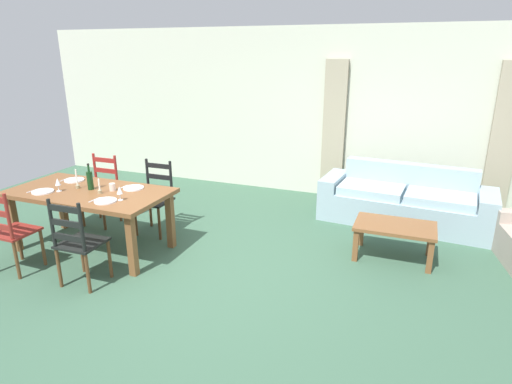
{
  "coord_description": "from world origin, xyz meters",
  "views": [
    {
      "loc": [
        1.99,
        -3.66,
        2.32
      ],
      "look_at": [
        0.27,
        0.79,
        0.75
      ],
      "focal_mm": 30.18,
      "sensor_mm": 36.0,
      "label": 1
    }
  ],
  "objects_px": {
    "dining_chair_far_left": "(102,190)",
    "dining_chair_near_left": "(10,231)",
    "dining_table": "(90,197)",
    "wine_bottle": "(90,180)",
    "dining_chair_far_right": "(156,198)",
    "couch": "(405,203)",
    "coffee_cup_primary": "(112,187)",
    "wine_glass_near_left": "(58,182)",
    "coffee_table": "(395,230)",
    "dining_chair_near_right": "(78,242)",
    "wine_glass_near_right": "(120,191)"
  },
  "relations": [
    {
      "from": "dining_chair_far_right",
      "to": "wine_glass_near_left",
      "type": "height_order",
      "value": "dining_chair_far_right"
    },
    {
      "from": "dining_chair_near_left",
      "to": "coffee_table",
      "type": "height_order",
      "value": "dining_chair_near_left"
    },
    {
      "from": "coffee_table",
      "to": "dining_chair_near_left",
      "type": "bearing_deg",
      "value": -154.57
    },
    {
      "from": "dining_chair_far_left",
      "to": "wine_glass_near_right",
      "type": "distance_m",
      "value": 1.41
    },
    {
      "from": "dining_chair_near_right",
      "to": "couch",
      "type": "height_order",
      "value": "dining_chair_near_right"
    },
    {
      "from": "wine_glass_near_left",
      "to": "coffee_cup_primary",
      "type": "distance_m",
      "value": 0.63
    },
    {
      "from": "wine_glass_near_right",
      "to": "dining_chair_near_right",
      "type": "bearing_deg",
      "value": -99.64
    },
    {
      "from": "dining_chair_far_right",
      "to": "couch",
      "type": "distance_m",
      "value": 3.44
    },
    {
      "from": "wine_glass_near_left",
      "to": "couch",
      "type": "distance_m",
      "value": 4.53
    },
    {
      "from": "dining_chair_near_right",
      "to": "coffee_table",
      "type": "distance_m",
      "value": 3.46
    },
    {
      "from": "dining_table",
      "to": "dining_chair_near_left",
      "type": "distance_m",
      "value": 0.9
    },
    {
      "from": "dining_chair_near_left",
      "to": "dining_chair_near_right",
      "type": "bearing_deg",
      "value": 2.43
    },
    {
      "from": "dining_chair_near_right",
      "to": "wine_glass_near_left",
      "type": "relative_size",
      "value": 5.96
    },
    {
      "from": "dining_table",
      "to": "wine_glass_near_right",
      "type": "relative_size",
      "value": 11.8
    },
    {
      "from": "dining_table",
      "to": "wine_glass_near_left",
      "type": "height_order",
      "value": "wine_glass_near_left"
    },
    {
      "from": "dining_chair_near_left",
      "to": "coffee_cup_primary",
      "type": "xyz_separation_m",
      "value": [
        0.69,
        0.87,
        0.32
      ]
    },
    {
      "from": "dining_chair_near_right",
      "to": "wine_glass_near_right",
      "type": "height_order",
      "value": "dining_chair_near_right"
    },
    {
      "from": "dining_chair_far_right",
      "to": "coffee_cup_primary",
      "type": "bearing_deg",
      "value": -102.93
    },
    {
      "from": "coffee_table",
      "to": "dining_table",
      "type": "bearing_deg",
      "value": -162.91
    },
    {
      "from": "dining_chair_far_left",
      "to": "wine_glass_near_left",
      "type": "xyz_separation_m",
      "value": [
        0.16,
        -0.88,
        0.38
      ]
    },
    {
      "from": "wine_glass_near_left",
      "to": "dining_chair_far_left",
      "type": "bearing_deg",
      "value": 100.16
    },
    {
      "from": "couch",
      "to": "coffee_table",
      "type": "height_order",
      "value": "couch"
    },
    {
      "from": "dining_chair_far_right",
      "to": "coffee_cup_primary",
      "type": "distance_m",
      "value": 0.73
    },
    {
      "from": "dining_chair_near_left",
      "to": "couch",
      "type": "relative_size",
      "value": 0.41
    },
    {
      "from": "dining_table",
      "to": "wine_bottle",
      "type": "relative_size",
      "value": 6.01
    },
    {
      "from": "wine_bottle",
      "to": "wine_glass_near_right",
      "type": "height_order",
      "value": "wine_bottle"
    },
    {
      "from": "dining_chair_near_left",
      "to": "wine_glass_near_left",
      "type": "distance_m",
      "value": 0.74
    },
    {
      "from": "couch",
      "to": "dining_chair_far_right",
      "type": "bearing_deg",
      "value": -153.43
    },
    {
      "from": "dining_chair_near_left",
      "to": "coffee_cup_primary",
      "type": "bearing_deg",
      "value": 51.79
    },
    {
      "from": "dining_chair_near_left",
      "to": "dining_chair_far_left",
      "type": "height_order",
      "value": "same"
    },
    {
      "from": "dining_chair_far_right",
      "to": "wine_glass_near_right",
      "type": "bearing_deg",
      "value": -79.72
    },
    {
      "from": "dining_chair_near_right",
      "to": "couch",
      "type": "distance_m",
      "value": 4.26
    },
    {
      "from": "dining_chair_far_left",
      "to": "dining_chair_near_left",
      "type": "bearing_deg",
      "value": -88.46
    },
    {
      "from": "dining_chair_near_left",
      "to": "wine_glass_near_right",
      "type": "relative_size",
      "value": 5.96
    },
    {
      "from": "dining_chair_far_left",
      "to": "coffee_cup_primary",
      "type": "xyz_separation_m",
      "value": [
        0.73,
        -0.63,
        0.32
      ]
    },
    {
      "from": "dining_chair_far_right",
      "to": "coffee_cup_primary",
      "type": "height_order",
      "value": "dining_chair_far_right"
    },
    {
      "from": "dining_chair_near_right",
      "to": "dining_chair_far_right",
      "type": "bearing_deg",
      "value": 92.38
    },
    {
      "from": "wine_bottle",
      "to": "wine_glass_near_left",
      "type": "distance_m",
      "value": 0.36
    },
    {
      "from": "dining_chair_near_right",
      "to": "wine_glass_near_right",
      "type": "distance_m",
      "value": 0.71
    },
    {
      "from": "dining_chair_near_right",
      "to": "dining_chair_far_left",
      "type": "relative_size",
      "value": 1.0
    },
    {
      "from": "wine_bottle",
      "to": "dining_chair_near_left",
      "type": "bearing_deg",
      "value": -116.93
    },
    {
      "from": "coffee_table",
      "to": "wine_bottle",
      "type": "bearing_deg",
      "value": -163.61
    },
    {
      "from": "couch",
      "to": "wine_glass_near_left",
      "type": "bearing_deg",
      "value": -147.4
    },
    {
      "from": "dining_chair_far_left",
      "to": "wine_bottle",
      "type": "relative_size",
      "value": 3.04
    },
    {
      "from": "dining_table",
      "to": "dining_chair_near_left",
      "type": "bearing_deg",
      "value": -118.48
    },
    {
      "from": "dining_chair_near_left",
      "to": "dining_chair_near_right",
      "type": "xyz_separation_m",
      "value": [
        0.9,
        0.04,
        0.0
      ]
    },
    {
      "from": "wine_glass_near_left",
      "to": "wine_glass_near_right",
      "type": "relative_size",
      "value": 1.0
    },
    {
      "from": "wine_glass_near_right",
      "to": "coffee_cup_primary",
      "type": "xyz_separation_m",
      "value": [
        -0.31,
        0.25,
        -0.07
      ]
    },
    {
      "from": "dining_table",
      "to": "wine_bottle",
      "type": "xyz_separation_m",
      "value": [
        -0.0,
        0.04,
        0.2
      ]
    },
    {
      "from": "couch",
      "to": "coffee_table",
      "type": "relative_size",
      "value": 2.6
    }
  ]
}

